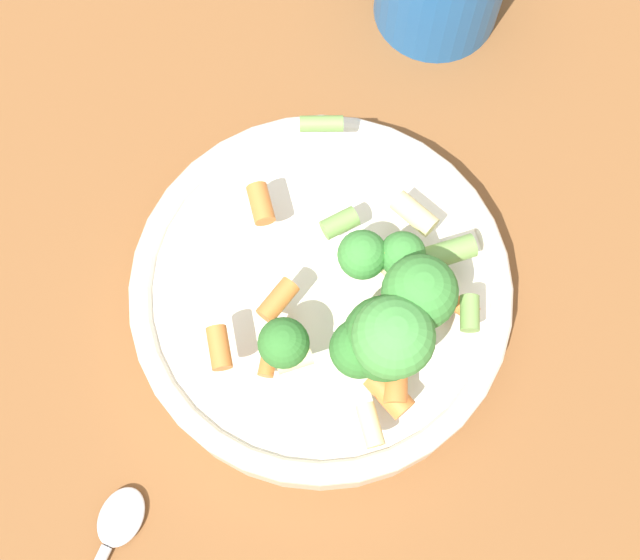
{
  "coord_description": "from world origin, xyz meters",
  "views": [
    {
      "loc": [
        -0.0,
        0.15,
        0.55
      ],
      "look_at": [
        0.0,
        0.0,
        0.06
      ],
      "focal_mm": 50.0,
      "sensor_mm": 36.0,
      "label": 1
    }
  ],
  "objects": [
    {
      "name": "pasta_salad",
      "position": [
        -0.03,
        0.03,
        0.08
      ],
      "size": [
        0.16,
        0.19,
        0.07
      ],
      "color": "#8CB766",
      "rests_on": "bowl"
    },
    {
      "name": "ground_plane",
      "position": [
        0.0,
        0.0,
        0.0
      ],
      "size": [
        3.0,
        3.0,
        0.0
      ],
      "primitive_type": "plane",
      "color": "brown"
    },
    {
      "name": "bowl",
      "position": [
        0.0,
        0.0,
        0.02
      ],
      "size": [
        0.23,
        0.23,
        0.04
      ],
      "color": "silver",
      "rests_on": "ground_plane"
    }
  ]
}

